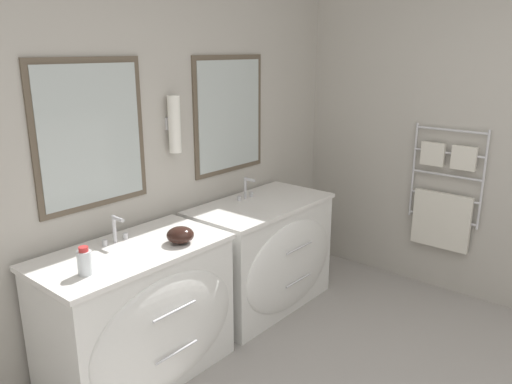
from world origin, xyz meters
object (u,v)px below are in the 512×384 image
object	(u,v)px
toiletry_bottle	(85,262)
amenity_bowl	(180,235)
vanity_left	(140,315)
vanity_right	(265,255)

from	to	relation	value
toiletry_bottle	amenity_bowl	size ratio (longest dim) A/B	0.92
vanity_left	vanity_right	size ratio (longest dim) A/B	1.00
vanity_left	toiletry_bottle	size ratio (longest dim) A/B	7.47
vanity_left	vanity_right	distance (m)	1.15
vanity_right	toiletry_bottle	world-z (taller)	toiletry_bottle
vanity_right	toiletry_bottle	size ratio (longest dim) A/B	7.47
amenity_bowl	vanity_right	bearing A→B (deg)	6.54
vanity_right	toiletry_bottle	bearing A→B (deg)	-177.76
vanity_right	toiletry_bottle	xyz separation A→B (m)	(-1.50, -0.06, 0.47)
vanity_left	amenity_bowl	size ratio (longest dim) A/B	6.90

